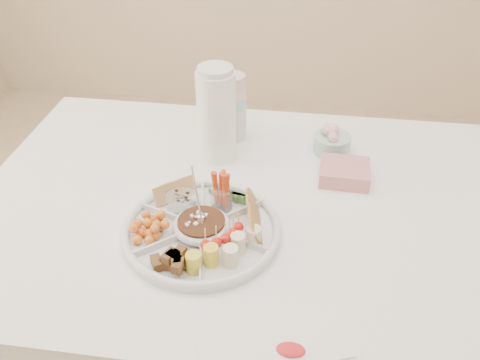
# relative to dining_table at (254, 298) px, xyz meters

# --- Properties ---
(dining_table) EXTENTS (1.52, 1.02, 0.76)m
(dining_table) POSITION_rel_dining_table_xyz_m (0.00, 0.00, 0.00)
(dining_table) COLOR white
(dining_table) RESTS_ON floor
(party_tray) EXTENTS (0.49, 0.49, 0.04)m
(party_tray) POSITION_rel_dining_table_xyz_m (-0.12, -0.15, 0.40)
(party_tray) COLOR silver
(party_tray) RESTS_ON dining_table
(bean_dip) EXTENTS (0.15, 0.15, 0.04)m
(bean_dip) POSITION_rel_dining_table_xyz_m (-0.12, -0.15, 0.41)
(bean_dip) COLOR #361809
(bean_dip) RESTS_ON party_tray
(tortillas) EXTENTS (0.14, 0.14, 0.07)m
(tortillas) POSITION_rel_dining_table_xyz_m (0.01, -0.12, 0.42)
(tortillas) COLOR tan
(tortillas) RESTS_ON party_tray
(carrot_cucumber) EXTENTS (0.14, 0.14, 0.10)m
(carrot_cucumber) POSITION_rel_dining_table_xyz_m (-0.07, -0.02, 0.44)
(carrot_cucumber) COLOR #CC4018
(carrot_cucumber) RESTS_ON party_tray
(pita_raisins) EXTENTS (0.14, 0.14, 0.06)m
(pita_raisins) POSITION_rel_dining_table_xyz_m (-0.20, -0.05, 0.42)
(pita_raisins) COLOR tan
(pita_raisins) RESTS_ON party_tray
(cherries) EXTENTS (0.13, 0.13, 0.04)m
(cherries) POSITION_rel_dining_table_xyz_m (-0.24, -0.17, 0.42)
(cherries) COLOR #FDA518
(cherries) RESTS_ON party_tray
(granola_chunks) EXTENTS (0.13, 0.13, 0.04)m
(granola_chunks) POSITION_rel_dining_table_xyz_m (-0.16, -0.27, 0.42)
(granola_chunks) COLOR #3A2C14
(granola_chunks) RESTS_ON party_tray
(banana_tomato) EXTENTS (0.14, 0.14, 0.09)m
(banana_tomato) POSITION_rel_dining_table_xyz_m (-0.03, -0.24, 0.44)
(banana_tomato) COLOR #E9E15B
(banana_tomato) RESTS_ON party_tray
(cup_stack) EXTENTS (0.10, 0.10, 0.24)m
(cup_stack) POSITION_rel_dining_table_xyz_m (-0.11, 0.33, 0.50)
(cup_stack) COLOR white
(cup_stack) RESTS_ON dining_table
(thermos) EXTENTS (0.14, 0.14, 0.29)m
(thermos) POSITION_rel_dining_table_xyz_m (-0.14, 0.21, 0.52)
(thermos) COLOR white
(thermos) RESTS_ON dining_table
(flower_bowl) EXTENTS (0.11, 0.11, 0.08)m
(flower_bowl) POSITION_rel_dining_table_xyz_m (0.20, 0.28, 0.42)
(flower_bowl) COLOR #B3E4C9
(flower_bowl) RESTS_ON dining_table
(napkin_stack) EXTENTS (0.14, 0.12, 0.05)m
(napkin_stack) POSITION_rel_dining_table_xyz_m (0.23, 0.14, 0.40)
(napkin_stack) COLOR #C87A7F
(napkin_stack) RESTS_ON dining_table
(placemat) EXTENTS (0.31, 0.20, 0.01)m
(placemat) POSITION_rel_dining_table_xyz_m (0.09, -0.45, 0.38)
(placemat) COLOR silver
(placemat) RESTS_ON dining_table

